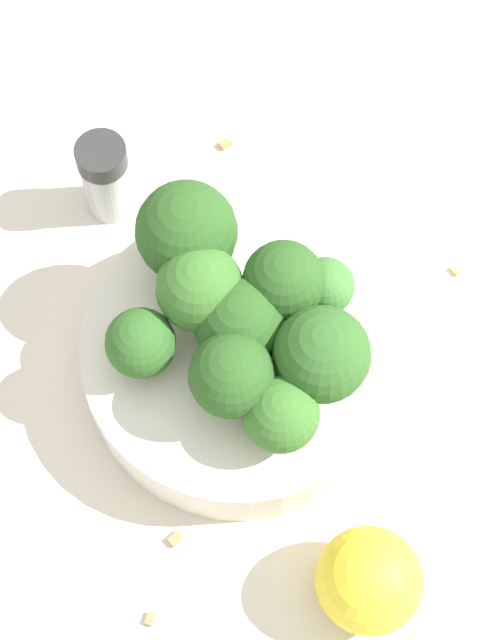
# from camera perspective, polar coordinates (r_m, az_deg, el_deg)

# --- Properties ---
(ground_plane) EXTENTS (3.00, 3.00, 0.00)m
(ground_plane) POSITION_cam_1_polar(r_m,az_deg,el_deg) (0.64, 0.00, -2.79)
(ground_plane) COLOR beige
(bowl) EXTENTS (0.18, 0.18, 0.04)m
(bowl) POSITION_cam_1_polar(r_m,az_deg,el_deg) (0.62, 0.00, -2.08)
(bowl) COLOR silver
(bowl) RESTS_ON ground_plane
(broccoli_floret_0) EXTENTS (0.05, 0.05, 0.06)m
(broccoli_floret_0) POSITION_cam_1_polar(r_m,az_deg,el_deg) (0.57, -0.44, -0.59)
(broccoli_floret_0) COLOR #84AD66
(broccoli_floret_0) RESTS_ON bowl
(broccoli_floret_1) EXTENTS (0.05, 0.05, 0.06)m
(broccoli_floret_1) POSITION_cam_1_polar(r_m,az_deg,el_deg) (0.56, 4.37, -1.88)
(broccoli_floret_1) COLOR #84AD66
(broccoli_floret_1) RESTS_ON bowl
(broccoli_floret_2) EXTENTS (0.04, 0.04, 0.04)m
(broccoli_floret_2) POSITION_cam_1_polar(r_m,az_deg,el_deg) (0.58, -5.32, -1.27)
(broccoli_floret_2) COLOR #7A9E5B
(broccoli_floret_2) RESTS_ON bowl
(broccoli_floret_3) EXTENTS (0.03, 0.03, 0.04)m
(broccoli_floret_3) POSITION_cam_1_polar(r_m,az_deg,el_deg) (0.59, 4.55, 1.72)
(broccoli_floret_3) COLOR #84AD66
(broccoli_floret_3) RESTS_ON bowl
(broccoli_floret_4) EXTENTS (0.05, 0.05, 0.06)m
(broccoli_floret_4) POSITION_cam_1_polar(r_m,az_deg,el_deg) (0.57, -2.15, 1.64)
(broccoli_floret_4) COLOR #7A9E5B
(broccoli_floret_4) RESTS_ON bowl
(broccoli_floret_5) EXTENTS (0.04, 0.04, 0.06)m
(broccoli_floret_5) POSITION_cam_1_polar(r_m,az_deg,el_deg) (0.57, 2.33, 1.99)
(broccoli_floret_5) COLOR #8EB770
(broccoli_floret_5) RESTS_ON bowl
(broccoli_floret_6) EXTENTS (0.06, 0.06, 0.07)m
(broccoli_floret_6) POSITION_cam_1_polar(r_m,az_deg,el_deg) (0.59, -2.87, 4.68)
(broccoli_floret_6) COLOR #8EB770
(broccoli_floret_6) RESTS_ON bowl
(broccoli_floret_7) EXTENTS (0.04, 0.04, 0.05)m
(broccoli_floret_7) POSITION_cam_1_polar(r_m,az_deg,el_deg) (0.56, 2.18, -5.10)
(broccoli_floret_7) COLOR #7A9E5B
(broccoli_floret_7) RESTS_ON bowl
(broccoli_floret_8) EXTENTS (0.05, 0.05, 0.06)m
(broccoli_floret_8) POSITION_cam_1_polar(r_m,az_deg,el_deg) (0.55, -0.90, -2.96)
(broccoli_floret_8) COLOR #8EB770
(broccoli_floret_8) RESTS_ON bowl
(pepper_shaker) EXTENTS (0.03, 0.03, 0.06)m
(pepper_shaker) POSITION_cam_1_polar(r_m,az_deg,el_deg) (0.67, -7.17, 7.54)
(pepper_shaker) COLOR #B2B7BC
(pepper_shaker) RESTS_ON ground_plane
(lemon_wedge) EXTENTS (0.06, 0.06, 0.06)m
(lemon_wedge) POSITION_cam_1_polar(r_m,az_deg,el_deg) (0.58, 6.88, -13.62)
(lemon_wedge) COLOR yellow
(lemon_wedge) RESTS_ON ground_plane
(almond_crumb_0) EXTENTS (0.01, 0.01, 0.01)m
(almond_crumb_0) POSITION_cam_1_polar(r_m,az_deg,el_deg) (0.61, -3.49, -11.54)
(almond_crumb_0) COLOR #AD7F4C
(almond_crumb_0) RESTS_ON ground_plane
(almond_crumb_1) EXTENTS (0.01, 0.01, 0.01)m
(almond_crumb_1) POSITION_cam_1_polar(r_m,az_deg,el_deg) (0.68, 11.43, 2.64)
(almond_crumb_1) COLOR tan
(almond_crumb_1) RESTS_ON ground_plane
(almond_crumb_2) EXTENTS (0.01, 0.01, 0.01)m
(almond_crumb_2) POSITION_cam_1_polar(r_m,az_deg,el_deg) (0.60, -4.83, -15.59)
(almond_crumb_2) COLOR #AD7F4C
(almond_crumb_2) RESTS_ON ground_plane
(almond_crumb_3) EXTENTS (0.01, 0.01, 0.01)m
(almond_crumb_3) POSITION_cam_1_polar(r_m,az_deg,el_deg) (0.71, -0.80, 9.46)
(almond_crumb_3) COLOR #AD7F4C
(almond_crumb_3) RESTS_ON ground_plane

